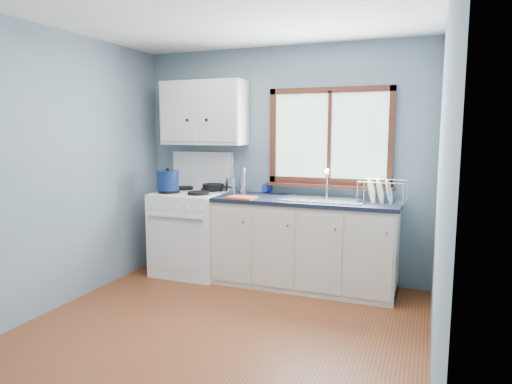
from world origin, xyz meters
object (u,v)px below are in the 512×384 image
(stockpot, at_px, (168,180))
(utensil_crock, at_px, (231,185))
(base_cabinets, at_px, (304,248))
(thermos, at_px, (243,181))
(sink, at_px, (322,206))
(gas_range, at_px, (192,230))
(skillet, at_px, (213,186))
(dish_rack, at_px, (381,196))

(stockpot, bearing_deg, utensil_crock, 30.91)
(base_cabinets, xyz_separation_m, thermos, (-0.72, 0.10, 0.66))
(sink, distance_m, stockpot, 1.70)
(gas_range, relative_size, base_cabinets, 0.74)
(gas_range, height_order, skillet, gas_range)
(base_cabinets, height_order, sink, sink)
(stockpot, distance_m, dish_rack, 2.26)
(thermos, bearing_deg, utensil_crock, 155.06)
(gas_range, xyz_separation_m, dish_rack, (2.05, 0.05, 0.49))
(dish_rack, bearing_deg, sink, -172.59)
(skillet, height_order, thermos, thermos)
(gas_range, relative_size, stockpot, 4.67)
(gas_range, height_order, stockpot, gas_range)
(gas_range, height_order, thermos, gas_range)
(utensil_crock, bearing_deg, dish_rack, -4.99)
(utensil_crock, bearing_deg, sink, -9.42)
(stockpot, distance_m, utensil_crock, 0.70)
(gas_range, relative_size, dish_rack, 2.95)
(skillet, xyz_separation_m, stockpot, (-0.39, -0.32, 0.08))
(skillet, bearing_deg, thermos, 0.15)
(sink, relative_size, stockpot, 2.89)
(gas_range, bearing_deg, thermos, 11.12)
(sink, bearing_deg, stockpot, -173.91)
(skillet, xyz_separation_m, dish_rack, (1.85, -0.11, -0.00))
(sink, distance_m, utensil_crock, 1.10)
(thermos, bearing_deg, sink, -6.10)
(stockpot, bearing_deg, skillet, 39.23)
(stockpot, relative_size, utensil_crock, 0.72)
(gas_range, relative_size, sink, 1.62)
(gas_range, distance_m, dish_rack, 2.11)
(skillet, bearing_deg, gas_range, -134.56)
(sink, xyz_separation_m, thermos, (-0.90, 0.10, 0.21))
(thermos, height_order, dish_rack, thermos)
(base_cabinets, height_order, dish_rack, dish_rack)
(base_cabinets, relative_size, stockpot, 6.35)
(utensil_crock, bearing_deg, thermos, -24.94)
(utensil_crock, xyz_separation_m, thermos, (0.18, -0.08, 0.06))
(sink, distance_m, thermos, 0.93)
(thermos, bearing_deg, stockpot, -160.45)
(gas_range, xyz_separation_m, thermos, (0.58, 0.11, 0.57))
(base_cabinets, bearing_deg, thermos, 172.42)
(gas_range, distance_m, base_cabinets, 1.31)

